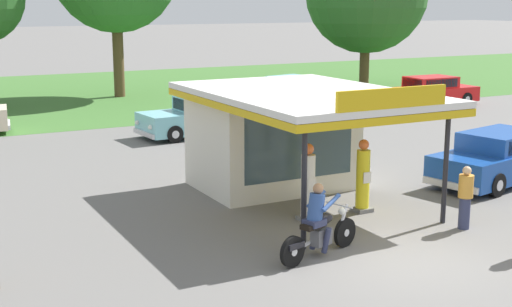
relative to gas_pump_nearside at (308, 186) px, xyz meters
The scene contains 12 objects.
ground_plane 3.33m from the gas_pump_nearside, 84.03° to the right, with size 300.00×300.00×0.00m, color slate.
grass_verge_strip 26.82m from the gas_pump_nearside, 89.28° to the left, with size 120.00×24.00×0.01m, color #3D6B2D.
service_station_kiosk 3.01m from the gas_pump_nearside, 73.72° to the left, with size 4.80×7.07×3.39m.
gas_pump_nearside is the anchor object (origin of this frame).
gas_pump_offside 1.61m from the gas_pump_nearside, ahead, with size 0.44×0.44×1.85m.
motorcycle_with_rider 2.52m from the gas_pump_nearside, 116.79° to the right, with size 2.25×0.92×1.58m.
featured_classic_sedan 7.20m from the gas_pump_nearside, ahead, with size 5.73×2.92×1.50m.
parked_car_back_row_far_right 20.86m from the gas_pump_nearside, 41.15° to the left, with size 5.63×2.02×1.47m.
parked_car_back_row_centre 18.49m from the gas_pump_nearside, 61.12° to the left, with size 5.08×2.74×1.59m.
parked_car_back_row_left 11.78m from the gas_pump_nearside, 78.62° to the left, with size 5.33×2.32×1.54m.
bystander_standing_back_lot 8.07m from the gas_pump_nearside, 71.53° to the left, with size 0.34×0.34×1.57m.
bystander_leaning_by_kiosk 3.65m from the gas_pump_nearside, 37.96° to the right, with size 0.34×0.34×1.49m.
Camera 1 is at (-9.06, -10.71, 5.16)m, focal length 49.58 mm.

